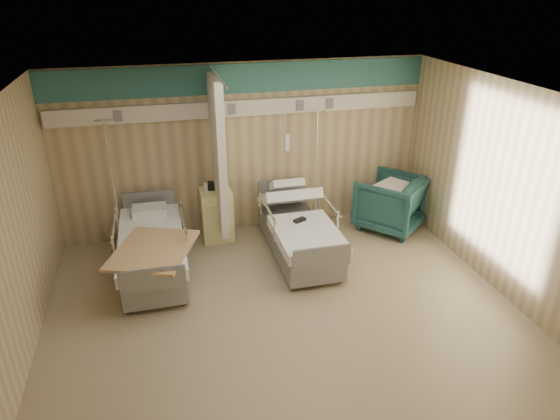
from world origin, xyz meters
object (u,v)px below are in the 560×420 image
object	(u,v)px
bedside_cabinet	(217,215)
iv_stand_right	(314,206)
bed_left	(153,255)
bed_right	(299,237)
visitor_armchair	(391,203)
iv_stand_left	(120,226)

from	to	relation	value
bedside_cabinet	iv_stand_right	bearing A→B (deg)	-2.94
bed_left	bedside_cabinet	bearing A→B (deg)	40.60
bed_right	bed_left	distance (m)	2.20
bedside_cabinet	iv_stand_right	size ratio (longest dim) A/B	0.41
bed_right	bedside_cabinet	distance (m)	1.46
bed_left	iv_stand_right	bearing A→B (deg)	16.80
bed_right	iv_stand_right	bearing A→B (deg)	58.48
visitor_armchair	iv_stand_left	xyz separation A→B (m)	(-4.46, 0.27, -0.03)
bed_left	iv_stand_left	world-z (taller)	iv_stand_left
bedside_cabinet	visitor_armchair	distance (m)	2.95
bedside_cabinet	bed_left	bearing A→B (deg)	-139.40
iv_stand_left	bedside_cabinet	bearing A→B (deg)	2.82
bedside_cabinet	iv_stand_left	distance (m)	1.53
iv_stand_left	bed_left	bearing A→B (deg)	-59.80
iv_stand_right	bedside_cabinet	bearing A→B (deg)	177.06
visitor_armchair	bed_left	bearing A→B (deg)	-33.01
bed_left	visitor_armchair	world-z (taller)	visitor_armchair
visitor_armchair	bedside_cabinet	bearing A→B (deg)	-47.67
bed_right	bedside_cabinet	bearing A→B (deg)	141.95
bed_left	iv_stand_left	xyz separation A→B (m)	(-0.48, 0.82, 0.12)
bed_left	iv_stand_right	xyz separation A→B (m)	(2.70, 0.82, 0.11)
visitor_armchair	iv_stand_right	world-z (taller)	iv_stand_right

